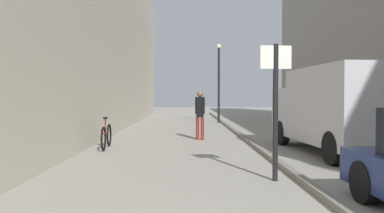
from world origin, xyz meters
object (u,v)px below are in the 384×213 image
lamp_post (219,78)px  bicycle_leaning (106,136)px  street_sign_post (276,100)px  pedestrian_main_foreground (200,111)px  delivery_van (336,108)px

lamp_post → bicycle_leaning: lamp_post is taller
street_sign_post → lamp_post: (0.25, 15.40, 1.18)m
street_sign_post → bicycle_leaning: bearing=-50.8°
lamp_post → street_sign_post: bearing=-90.9°
pedestrian_main_foreground → delivery_van: delivery_van is taller
pedestrian_main_foreground → street_sign_post: (1.20, -6.59, 0.50)m
delivery_van → street_sign_post: bearing=-130.6°
street_sign_post → lamp_post: 15.45m
pedestrian_main_foreground → street_sign_post: size_ratio=0.70×
delivery_van → lamp_post: 12.35m
street_sign_post → lamp_post: bearing=-95.2°
bicycle_leaning → lamp_post: bearing=65.0°
pedestrian_main_foreground → delivery_van: 4.93m
bicycle_leaning → pedestrian_main_foreground: bearing=33.4°
lamp_post → delivery_van: bearing=-79.4°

